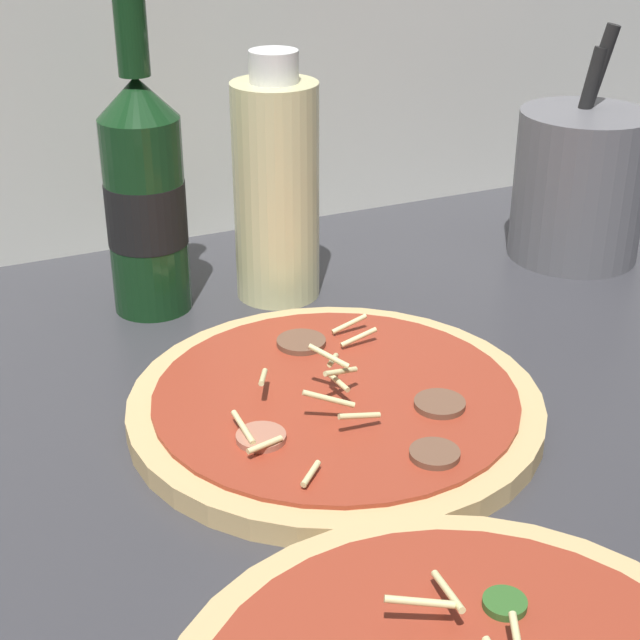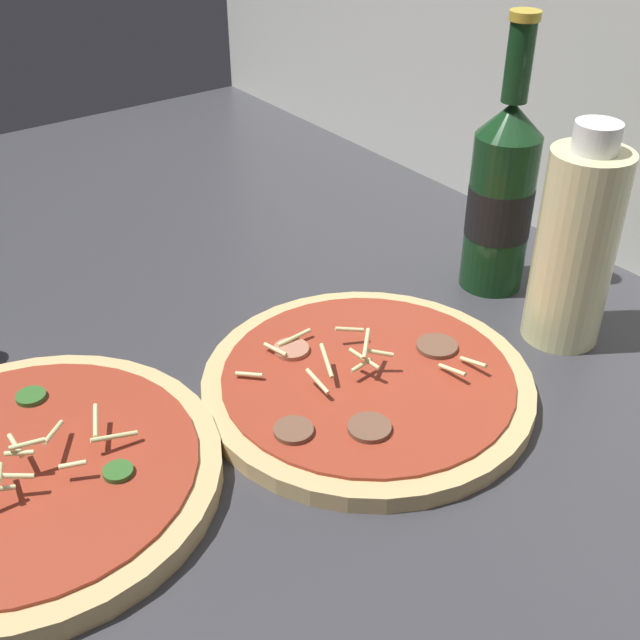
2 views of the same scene
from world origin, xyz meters
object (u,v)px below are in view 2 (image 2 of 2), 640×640
pizza_near (27,477)px  oil_bottle (576,245)px  beer_bottle (501,195)px  pizza_far (367,383)px

pizza_near → oil_bottle: (9.70, 45.86, 8.18)cm
pizza_near → beer_bottle: size_ratio=1.04×
beer_bottle → oil_bottle: (10.21, -1.73, -0.50)cm
pizza_far → beer_bottle: (-6.36, 21.29, 8.81)cm
pizza_far → oil_bottle: 21.59cm
oil_bottle → pizza_far: bearing=-101.1°
beer_bottle → oil_bottle: bearing=-9.6°
pizza_near → oil_bottle: bearing=78.1°
pizza_far → oil_bottle: oil_bottle is taller
pizza_far → oil_bottle: (3.85, 19.56, 8.31)cm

